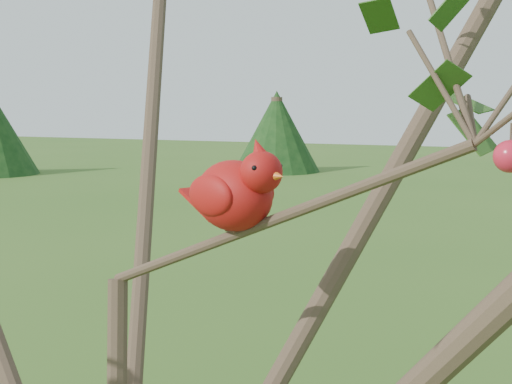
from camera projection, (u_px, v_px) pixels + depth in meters
crabapple_tree at (105, 191)px, 1.07m from camera, size 2.35×2.05×2.95m
cardinal at (237, 192)px, 1.09m from camera, size 0.22×0.15×0.16m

